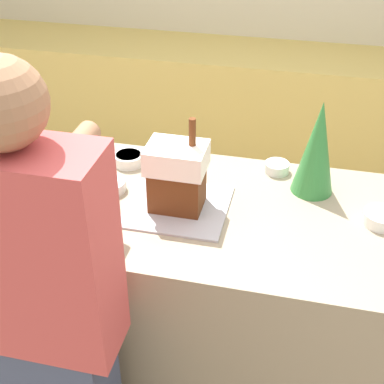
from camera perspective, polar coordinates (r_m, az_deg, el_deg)
The scene contains 12 objects.
ground_plane at distance 2.60m, azimuth 1.11°, elevation -19.08°, with size 12.00×12.00×0.00m, color gray.
back_cabinet_block at distance 3.75m, azimuth 7.20°, elevation 7.98°, with size 6.00×0.60×0.91m.
kitchen_island at distance 2.24m, azimuth 1.25°, elevation -11.68°, with size 1.41×0.77×0.96m.
baking_tray at distance 1.92m, azimuth -1.56°, elevation -1.54°, with size 0.36×0.33×0.01m.
gingerbread_house at distance 1.85m, azimuth -1.61°, elevation 1.82°, with size 0.20×0.16×0.34m.
decorative_tree at distance 1.98m, azimuth 13.21°, elevation 4.58°, with size 0.16×0.16×0.36m.
candy_bowl_near_tray_right at distance 2.19m, azimuth -6.78°, elevation 3.58°, with size 0.12×0.12×0.04m.
candy_bowl_far_right at distance 2.19m, azimuth -11.21°, elevation 3.24°, with size 0.12×0.12×0.04m.
candy_bowl_front_corner at distance 1.95m, azimuth 19.57°, elevation -2.58°, with size 0.12×0.12×0.04m.
candy_bowl_behind_tray at distance 2.03m, azimuth -8.75°, elevation 0.74°, with size 0.12×0.12×0.04m.
candy_bowl_near_tray_left at distance 2.14m, azimuth 9.05°, elevation 2.66°, with size 0.10×0.10×0.04m.
person at distance 1.68m, azimuth -15.10°, elevation -13.29°, with size 0.44×0.55×1.69m.
Camera 1 is at (0.31, -1.54, 2.07)m, focal length 50.00 mm.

